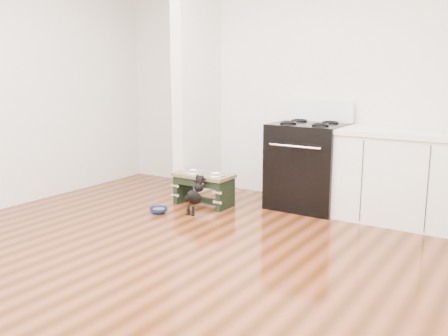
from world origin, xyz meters
TOP-DOWN VIEW (x-y plane):
  - ground at (0.00, 0.00)m, footprint 5.00×5.00m
  - room_shell at (0.00, 0.00)m, footprint 5.00×5.00m
  - partition_wall at (-1.18, 2.10)m, footprint 0.15×0.80m
  - oven_range at (0.25, 2.16)m, footprint 0.76×0.69m
  - cabinet_run at (1.23, 2.18)m, footprint 1.24×0.64m
  - dog_feeder at (-0.75, 1.61)m, footprint 0.65×0.35m
  - puppy at (-0.63, 1.31)m, footprint 0.11×0.33m
  - floor_bowl at (-0.96, 1.09)m, footprint 0.24×0.24m

SIDE VIEW (x-z plane):
  - ground at x=0.00m, z-range 0.00..0.00m
  - floor_bowl at x=-0.96m, z-range 0.00..0.06m
  - puppy at x=-0.63m, z-range 0.02..0.41m
  - dog_feeder at x=-0.75m, z-range 0.07..0.44m
  - cabinet_run at x=1.23m, z-range 0.00..0.91m
  - oven_range at x=0.25m, z-range -0.09..1.05m
  - partition_wall at x=-1.18m, z-range 0.00..2.70m
  - room_shell at x=0.00m, z-range -0.88..4.12m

